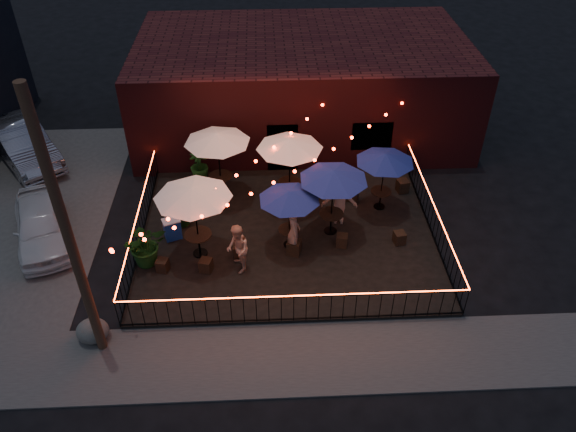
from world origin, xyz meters
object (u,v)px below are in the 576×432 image
at_px(utility_pole, 69,239).
at_px(cafe_table_3, 290,145).
at_px(cafe_table_0, 193,193).
at_px(cafe_table_4, 334,176).
at_px(cafe_table_2, 289,196).
at_px(boulder, 93,331).
at_px(cafe_table_5, 385,159).
at_px(cafe_table_1, 217,138).
at_px(cooler, 172,229).

bearing_deg(utility_pole, cafe_table_3, 49.62).
relative_size(cafe_table_0, cafe_table_4, 0.89).
bearing_deg(cafe_table_2, cafe_table_0, -174.12).
bearing_deg(cafe_table_4, boulder, -148.97).
xyz_separation_m(cafe_table_3, cafe_table_4, (1.33, -1.92, -0.08)).
distance_m(cafe_table_0, boulder, 4.90).
xyz_separation_m(cafe_table_4, boulder, (-7.19, -4.33, -2.11)).
xyz_separation_m(utility_pole, cafe_table_0, (2.46, 3.68, -1.38)).
relative_size(cafe_table_3, cafe_table_4, 0.86).
bearing_deg(cafe_table_4, cafe_table_3, 124.81).
height_order(cafe_table_3, cafe_table_4, cafe_table_3).
bearing_deg(cafe_table_5, utility_pole, -146.07).
xyz_separation_m(cafe_table_1, cafe_table_4, (3.89, -2.44, -0.10)).
bearing_deg(cafe_table_2, cafe_table_1, 128.02).
xyz_separation_m(cafe_table_5, boulder, (-9.15, -5.65, -1.88)).
height_order(cafe_table_2, cooler, cafe_table_2).
relative_size(cafe_table_0, cafe_table_5, 1.06).
bearing_deg(cafe_table_0, cafe_table_2, 5.88).
bearing_deg(cafe_table_4, utility_pole, -146.14).
distance_m(cafe_table_0, cafe_table_4, 4.55).
distance_m(cafe_table_2, boulder, 7.04).
height_order(cafe_table_0, cooler, cafe_table_0).
bearing_deg(cafe_table_3, utility_pole, -130.38).
bearing_deg(cafe_table_0, boulder, -129.18).
distance_m(cafe_table_5, cooler, 7.70).
relative_size(cafe_table_1, cafe_table_4, 0.94).
height_order(cafe_table_2, cafe_table_5, cafe_table_5).
xyz_separation_m(cafe_table_2, cafe_table_5, (3.42, 1.98, 0.06)).
bearing_deg(cafe_table_0, cafe_table_1, 80.64).
height_order(cafe_table_0, cafe_table_4, cafe_table_0).
relative_size(cafe_table_0, boulder, 2.98).
height_order(cafe_table_4, boulder, cafe_table_4).
height_order(utility_pole, cafe_table_2, utility_pole).
bearing_deg(boulder, utility_pole, -46.73).
xyz_separation_m(cafe_table_2, boulder, (-5.72, -3.68, -1.82)).
xyz_separation_m(cafe_table_1, cafe_table_5, (5.84, -1.11, -0.32)).
relative_size(cafe_table_2, cafe_table_5, 1.01).
bearing_deg(cooler, cafe_table_1, 37.38).
bearing_deg(cafe_table_5, cafe_table_3, 169.77).
relative_size(cafe_table_3, cooler, 3.40).
relative_size(utility_pole, cooler, 10.42).
relative_size(cooler, boulder, 0.84).
relative_size(cafe_table_0, cooler, 3.52).
relative_size(utility_pole, cafe_table_1, 2.80).
xyz_separation_m(utility_pole, cafe_table_3, (5.57, 6.55, -1.46)).
height_order(cafe_table_1, cooler, cafe_table_1).
height_order(cafe_table_1, cafe_table_5, cafe_table_1).
xyz_separation_m(cafe_table_0, cafe_table_1, (0.56, 3.40, -0.07)).
xyz_separation_m(utility_pole, cafe_table_2, (5.44, 3.98, -1.82)).
bearing_deg(utility_pole, cafe_table_5, 33.93).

